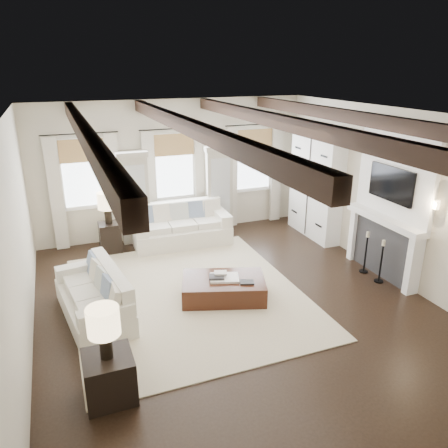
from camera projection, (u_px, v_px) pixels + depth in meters
name	position (u px, v px, depth m)	size (l,w,h in m)	color
ground	(234.00, 303.00, 7.61)	(7.50, 7.50, 0.00)	black
room_shell	(254.00, 182.00, 8.00)	(6.54, 7.54, 3.22)	beige
area_rug	(188.00, 295.00, 7.88)	(3.93, 4.57, 0.02)	beige
sofa_back	(181.00, 227.00, 10.08)	(2.22, 1.07, 0.93)	white
sofa_left	(97.00, 298.00, 7.13)	(1.14, 2.03, 0.83)	white
ottoman	(224.00, 289.00, 7.72)	(1.44, 0.90, 0.38)	black
tray	(224.00, 278.00, 7.65)	(0.50, 0.38, 0.04)	white
book_lower	(217.00, 277.00, 7.60)	(0.26, 0.20, 0.04)	#262628
book_upper	(221.00, 273.00, 7.67)	(0.22, 0.17, 0.03)	beige
book_loose	(247.00, 282.00, 7.52)	(0.24, 0.18, 0.03)	#262628
side_table_front	(109.00, 377.00, 5.37)	(0.60, 0.60, 0.60)	black
lamp_front	(104.00, 324.00, 5.11)	(0.39, 0.39, 0.67)	black
side_table_back	(110.00, 238.00, 9.61)	(0.45, 0.45, 0.67)	black
lamp_back	(107.00, 203.00, 9.33)	(0.40, 0.40, 0.69)	black
candlestick_near	(381.00, 265.00, 8.26)	(0.17, 0.17, 0.86)	black
candlestick_far	(365.00, 256.00, 8.65)	(0.17, 0.17, 0.86)	black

